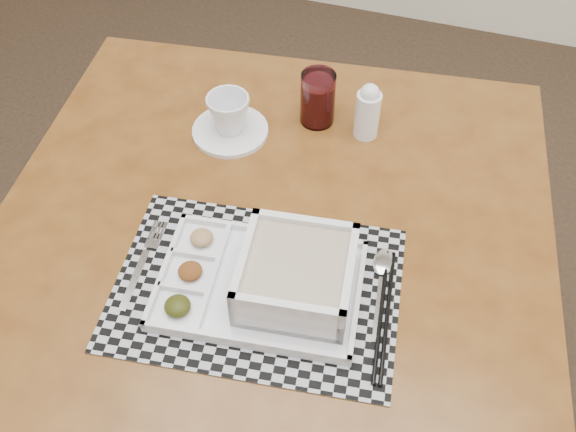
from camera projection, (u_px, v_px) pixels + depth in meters
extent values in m
cube|color=#4F290E|center=(271.00, 234.00, 1.12)|extent=(1.08, 1.08, 0.04)
cylinder|color=#4F290E|center=(148.00, 170.00, 1.73)|extent=(0.05, 0.05, 0.69)
cylinder|color=#4F290E|center=(476.00, 216.00, 1.63)|extent=(0.05, 0.05, 0.69)
cube|color=#4F290E|center=(309.00, 107.00, 1.43)|extent=(0.83, 0.13, 0.08)
cube|color=#4F290E|center=(57.00, 221.00, 1.22)|extent=(0.13, 0.83, 0.08)
cube|color=#4F290E|center=(504.00, 289.00, 1.12)|extent=(0.13, 0.83, 0.08)
cube|color=#A1A1A9|center=(257.00, 288.00, 1.03)|extent=(0.49, 0.38, 0.00)
cube|color=white|center=(260.00, 287.00, 1.02)|extent=(0.35, 0.26, 0.01)
cube|color=white|center=(273.00, 231.00, 1.08)|extent=(0.32, 0.05, 0.01)
cube|color=white|center=(244.00, 341.00, 0.94)|extent=(0.32, 0.05, 0.01)
cube|color=white|center=(165.00, 268.00, 1.03)|extent=(0.04, 0.22, 0.01)
cube|color=white|center=(358.00, 298.00, 0.99)|extent=(0.04, 0.22, 0.01)
cube|color=white|center=(214.00, 275.00, 1.02)|extent=(0.03, 0.20, 0.01)
cube|color=white|center=(182.00, 289.00, 1.00)|extent=(0.08, 0.02, 0.01)
cube|color=white|center=(194.00, 255.00, 1.05)|extent=(0.08, 0.02, 0.01)
ellipsoid|color=black|center=(177.00, 306.00, 0.98)|extent=(0.04, 0.04, 0.02)
ellipsoid|color=#50260D|center=(190.00, 271.00, 1.02)|extent=(0.04, 0.04, 0.02)
ellipsoid|color=olive|center=(202.00, 237.00, 1.07)|extent=(0.04, 0.04, 0.02)
cube|color=white|center=(296.00, 287.00, 1.01)|extent=(0.19, 0.19, 0.01)
cube|color=white|center=(305.00, 234.00, 1.03)|extent=(0.17, 0.03, 0.08)
cube|color=white|center=(287.00, 319.00, 0.93)|extent=(0.17, 0.03, 0.08)
cube|color=white|center=(246.00, 266.00, 0.99)|extent=(0.03, 0.17, 0.08)
cube|color=white|center=(348.00, 282.00, 0.97)|extent=(0.03, 0.17, 0.08)
cube|color=tan|center=(296.00, 276.00, 0.98)|extent=(0.17, 0.17, 0.07)
cube|color=silver|center=(137.00, 280.00, 1.03)|extent=(0.03, 0.12, 0.00)
cube|color=silver|center=(152.00, 244.00, 1.08)|extent=(0.02, 0.02, 0.00)
cube|color=silver|center=(152.00, 230.00, 1.10)|extent=(0.01, 0.04, 0.00)
cube|color=silver|center=(156.00, 230.00, 1.10)|extent=(0.01, 0.04, 0.00)
cube|color=silver|center=(159.00, 231.00, 1.10)|extent=(0.01, 0.04, 0.00)
cube|color=silver|center=(162.00, 231.00, 1.10)|extent=(0.01, 0.04, 0.00)
cube|color=silver|center=(379.00, 308.00, 1.00)|extent=(0.03, 0.12, 0.00)
ellipsoid|color=silver|center=(384.00, 262.00, 1.05)|extent=(0.04, 0.06, 0.01)
cylinder|color=black|center=(381.00, 314.00, 0.99)|extent=(0.04, 0.24, 0.01)
cylinder|color=black|center=(387.00, 315.00, 0.99)|extent=(0.04, 0.24, 0.01)
cylinder|color=white|center=(230.00, 131.00, 1.26)|extent=(0.15, 0.15, 0.01)
imported|color=white|center=(229.00, 114.00, 1.23)|extent=(0.10, 0.10, 0.08)
cylinder|color=white|center=(318.00, 98.00, 1.25)|extent=(0.07, 0.07, 0.11)
cylinder|color=#3D040A|center=(318.00, 103.00, 1.26)|extent=(0.06, 0.06, 0.09)
cylinder|color=white|center=(367.00, 115.00, 1.23)|extent=(0.05, 0.05, 0.10)
sphere|color=white|center=(370.00, 93.00, 1.18)|extent=(0.04, 0.04, 0.04)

